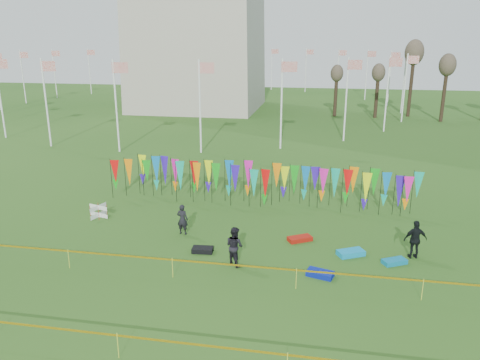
% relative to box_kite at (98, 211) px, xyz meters
% --- Properties ---
extents(ground, '(160.00, 160.00, 0.00)m').
position_rel_box_kite_xyz_m(ground, '(8.42, -4.75, -0.36)').
color(ground, '#244E16').
rests_on(ground, ground).
extents(flagpole_ring, '(57.40, 56.16, 8.00)m').
position_rel_box_kite_xyz_m(flagpole_ring, '(-5.58, 43.25, 3.64)').
color(flagpole_ring, white).
rests_on(flagpole_ring, ground).
extents(banner_row, '(18.64, 0.64, 2.49)m').
position_rel_box_kite_xyz_m(banner_row, '(8.70, 3.89, 1.25)').
color(banner_row, black).
rests_on(banner_row, ground).
extents(caution_tape_near, '(26.00, 0.02, 0.90)m').
position_rel_box_kite_xyz_m(caution_tape_near, '(8.19, -5.94, 0.42)').
color(caution_tape_near, '#E6B704').
rests_on(caution_tape_near, ground).
extents(caution_tape_far, '(26.00, 0.02, 0.90)m').
position_rel_box_kite_xyz_m(caution_tape_far, '(8.19, -11.21, 0.42)').
color(caution_tape_far, '#E6B704').
rests_on(caution_tape_far, ground).
extents(box_kite, '(0.65, 0.65, 0.72)m').
position_rel_box_kite_xyz_m(box_kite, '(0.00, 0.00, 0.00)').
color(box_kite, red).
rests_on(box_kite, ground).
extents(person_left, '(0.64, 0.50, 1.60)m').
position_rel_box_kite_xyz_m(person_left, '(5.36, -1.44, 0.44)').
color(person_left, black).
rests_on(person_left, ground).
extents(person_mid, '(1.02, 0.93, 1.78)m').
position_rel_box_kite_xyz_m(person_mid, '(8.62, -4.30, 0.53)').
color(person_mid, black).
rests_on(person_mid, ground).
extents(person_right, '(1.17, 0.82, 1.81)m').
position_rel_box_kite_xyz_m(person_right, '(16.58, -2.19, 0.55)').
color(person_right, black).
rests_on(person_right, ground).
extents(kite_bag_turquoise, '(1.37, 1.11, 0.25)m').
position_rel_box_kite_xyz_m(kite_bag_turquoise, '(13.75, -2.45, -0.24)').
color(kite_bag_turquoise, '#0D92CD').
rests_on(kite_bag_turquoise, ground).
extents(kite_bag_blue, '(1.22, 0.87, 0.23)m').
position_rel_box_kite_xyz_m(kite_bag_blue, '(12.39, -4.72, -0.25)').
color(kite_bag_blue, '#091C9D').
rests_on(kite_bag_blue, ground).
extents(kite_bag_red, '(1.30, 1.07, 0.22)m').
position_rel_box_kite_xyz_m(kite_bag_red, '(11.33, -1.23, -0.25)').
color(kite_bag_red, '#B0170B').
rests_on(kite_bag_red, ground).
extents(kite_bag_black, '(1.02, 0.64, 0.23)m').
position_rel_box_kite_xyz_m(kite_bag_black, '(6.89, -3.32, -0.25)').
color(kite_bag_black, black).
rests_on(kite_bag_black, ground).
extents(kite_bag_teal, '(1.19, 0.96, 0.20)m').
position_rel_box_kite_xyz_m(kite_bag_teal, '(15.64, -2.96, -0.26)').
color(kite_bag_teal, '#0B78A2').
rests_on(kite_bag_teal, ground).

